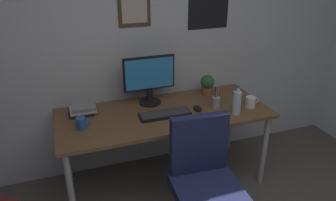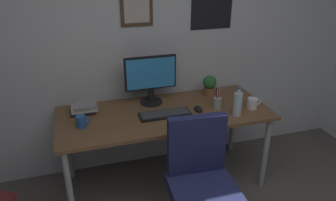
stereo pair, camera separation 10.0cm
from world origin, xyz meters
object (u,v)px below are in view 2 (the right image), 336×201
Objects in this scene: pen_cup at (217,102)px; book_stack_left at (84,108)px; office_chair at (201,177)px; water_bottle at (238,103)px; computer_mouse at (198,109)px; monitor at (151,78)px; keyboard at (165,114)px; coffee_mug_far at (81,121)px; coffee_mug_near at (252,103)px; potted_plant at (209,85)px.

book_stack_left is (-1.12, 0.25, -0.02)m from pen_cup.
water_bottle reaches higher than office_chair.
monitor is at bearing 141.45° from computer_mouse.
office_chair is 0.65m from keyboard.
coffee_mug_far is 0.49× the size of book_stack_left.
water_bottle is at bearing -59.45° from pen_cup.
keyboard is 0.69m from book_stack_left.
monitor is 0.50m from computer_mouse.
office_chair is at bearing -142.44° from coffee_mug_near.
coffee_mug_near reaches higher than book_stack_left.
pen_cup is at bearing 1.48° from computer_mouse.
computer_mouse is 0.98m from book_stack_left.
computer_mouse reaches higher than keyboard.
coffee_mug_near is at bearing -6.42° from keyboard.
coffee_mug_far is (-1.44, 0.08, 0.00)m from coffee_mug_near.
monitor reaches higher than potted_plant.
monitor is 2.30× the size of pen_cup.
computer_mouse is 0.87× the size of coffee_mug_near.
pen_cup reaches higher than computer_mouse.
coffee_mug_far is at bearing 141.26° from office_chair.
pen_cup is (0.52, -0.27, -0.19)m from monitor.
office_chair reaches higher than pen_cup.
water_bottle is at bearing -15.73° from keyboard.
computer_mouse is (0.35, -0.28, -0.22)m from monitor.
water_bottle reaches higher than potted_plant.
keyboard is 0.77m from coffee_mug_near.
water_bottle is 1.26× the size of pen_cup.
keyboard is 0.68m from coffee_mug_far.
coffee_mug_far is (-0.63, -0.28, -0.19)m from monitor.
water_bottle is 1.12× the size of book_stack_left.
computer_mouse is at bearing 70.70° from office_chair.
book_stack_left reaches higher than computer_mouse.
coffee_mug_far is at bearing -179.87° from keyboard.
computer_mouse is (0.30, 0.00, 0.01)m from keyboard.
pen_cup is at bearing 120.55° from water_bottle.
pen_cup is at bearing -27.47° from monitor.
potted_plant is (0.57, 0.01, -0.13)m from monitor.
keyboard is at bearing -179.08° from computer_mouse.
pen_cup is at bearing 1.13° from keyboard.
potted_plant is at bearing 122.91° from coffee_mug_near.
coffee_mug_near is 1.15× the size of coffee_mug_far.
monitor is at bearing 98.41° from office_chair.
computer_mouse is at bearing -127.75° from potted_plant.
book_stack_left is (-1.22, 0.42, -0.07)m from water_bottle.
monitor is at bearing 155.67° from coffee_mug_near.
office_chair is 8.64× the size of computer_mouse.
water_bottle reaches higher than coffee_mug_far.
office_chair is 0.73m from water_bottle.
coffee_mug_near is 1.45m from coffee_mug_far.
keyboard is at bearing 0.13° from coffee_mug_far.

